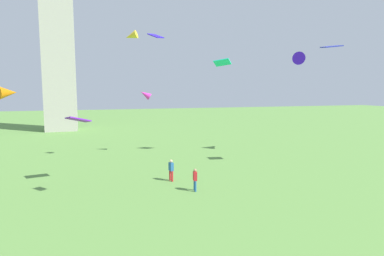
{
  "coord_description": "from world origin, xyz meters",
  "views": [
    {
      "loc": [
        -6.93,
        -4.31,
        7.16
      ],
      "look_at": [
        0.3,
        18.16,
        4.4
      ],
      "focal_mm": 30.32,
      "sensor_mm": 36.0,
      "label": 1
    }
  ],
  "objects": [
    {
      "name": "kite_flying_7",
      "position": [
        -12.93,
        24.46,
        6.97
      ],
      "size": [
        1.91,
        1.89,
        1.14
      ],
      "rotation": [
        0.0,
        0.0,
        2.33
      ],
      "color": "orange"
    },
    {
      "name": "kite_flying_3",
      "position": [
        15.35,
        26.2,
        10.56
      ],
      "size": [
        2.38,
        2.33,
        1.4
      ],
      "rotation": [
        0.0,
        0.0,
        2.29
      ],
      "color": "#4116DF"
    },
    {
      "name": "person_0",
      "position": [
        0.15,
        17.01,
        0.92
      ],
      "size": [
        0.3,
        0.5,
        1.62
      ],
      "rotation": [
        0.0,
        0.0,
        4.56
      ],
      "color": "#235693",
      "rests_on": "ground_plane"
    },
    {
      "name": "kite_flying_2",
      "position": [
        13.61,
        19.55,
        10.97
      ],
      "size": [
        1.79,
        1.41,
        0.38
      ],
      "rotation": [
        0.0,
        0.0,
        6.08
      ],
      "color": "#2D33B7"
    },
    {
      "name": "kite_flying_4",
      "position": [
        -2.78,
        27.43,
        12.27
      ],
      "size": [
        1.51,
        1.27,
        1.08
      ],
      "rotation": [
        0.0,
        0.0,
        4.26
      ],
      "color": "yellow"
    },
    {
      "name": "kite_flying_6",
      "position": [
        -0.79,
        31.71,
        6.7
      ],
      "size": [
        1.46,
        0.97,
        1.26
      ],
      "rotation": [
        0.0,
        0.0,
        4.58
      ],
      "color": "#DD30AC"
    },
    {
      "name": "kite_flying_1",
      "position": [
        -7.66,
        21.57,
        4.95
      ],
      "size": [
        1.95,
        1.64,
        0.62
      ],
      "rotation": [
        0.0,
        0.0,
        3.53
      ],
      "color": "#6918B9"
    },
    {
      "name": "person_1",
      "position": [
        -0.83,
        20.07,
        0.97
      ],
      "size": [
        0.34,
        0.52,
        1.71
      ],
      "rotation": [
        0.0,
        0.0,
        4.92
      ],
      "color": "red",
      "rests_on": "ground_plane"
    },
    {
      "name": "kite_flying_5",
      "position": [
        7.05,
        28.46,
        10.13
      ],
      "size": [
        2.06,
        1.9,
        0.8
      ],
      "rotation": [
        0.0,
        0.0,
        2.45
      ],
      "color": "#18CBA9"
    },
    {
      "name": "kite_flying_0",
      "position": [
        -3.17,
        14.05,
        10.19
      ],
      "size": [
        0.92,
        0.96,
        0.37
      ],
      "rotation": [
        0.0,
        0.0,
        2.17
      ],
      "color": "#2B17D7"
    }
  ]
}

